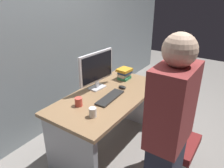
% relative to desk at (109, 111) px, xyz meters
% --- Properties ---
extents(ground_plane, '(9.00, 9.00, 0.00)m').
position_rel_desk_xyz_m(ground_plane, '(0.00, 0.00, -0.51)').
color(ground_plane, gray).
extents(wall_back, '(6.40, 0.10, 3.00)m').
position_rel_desk_xyz_m(wall_back, '(0.00, 0.96, 0.99)').
color(wall_back, gray).
rests_on(wall_back, ground).
extents(desk, '(1.48, 0.75, 0.73)m').
position_rel_desk_xyz_m(desk, '(0.00, 0.00, 0.00)').
color(desk, '#93704C').
rests_on(desk, ground).
extents(office_chair, '(0.52, 0.52, 0.94)m').
position_rel_desk_xyz_m(office_chair, '(-0.05, -0.77, -0.08)').
color(office_chair, black).
rests_on(office_chair, ground).
extents(person_at_desk, '(0.40, 0.24, 1.64)m').
position_rel_desk_xyz_m(person_at_desk, '(-0.53, -0.91, 0.33)').
color(person_at_desk, '#262838').
rests_on(person_at_desk, ground).
extents(monitor, '(0.54, 0.16, 0.46)m').
position_rel_desk_xyz_m(monitor, '(0.07, 0.22, 0.48)').
color(monitor, silver).
rests_on(monitor, desk).
extents(keyboard, '(0.44, 0.15, 0.02)m').
position_rel_desk_xyz_m(keyboard, '(-0.06, -0.07, 0.23)').
color(keyboard, '#262626').
rests_on(keyboard, desk).
extents(mouse, '(0.06, 0.10, 0.03)m').
position_rel_desk_xyz_m(mouse, '(0.24, -0.04, 0.24)').
color(mouse, black).
rests_on(mouse, desk).
extents(cup_near_keyboard, '(0.07, 0.07, 0.09)m').
position_rel_desk_xyz_m(cup_near_keyboard, '(-0.46, -0.14, 0.27)').
color(cup_near_keyboard, white).
rests_on(cup_near_keyboard, desk).
extents(cup_by_monitor, '(0.08, 0.08, 0.09)m').
position_rel_desk_xyz_m(cup_by_monitor, '(-0.38, 0.11, 0.27)').
color(cup_by_monitor, '#D84C3F').
rests_on(cup_by_monitor, desk).
extents(book_stack, '(0.20, 0.17, 0.15)m').
position_rel_desk_xyz_m(book_stack, '(0.51, 0.09, 0.30)').
color(book_stack, '#338C59').
rests_on(book_stack, desk).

